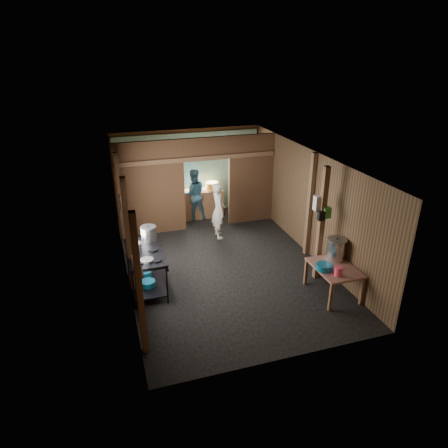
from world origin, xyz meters
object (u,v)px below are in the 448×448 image
object	(u,v)px
stove_pot_large	(149,234)
prep_table	(333,280)
gas_range	(146,270)
pink_bucket	(338,271)
stock_pot	(336,249)
yellow_tub	(212,186)
cook	(219,210)

from	to	relation	value
stove_pot_large	prep_table	bearing A→B (deg)	-28.24
gas_range	pink_bucket	bearing A→B (deg)	-25.45
stove_pot_large	pink_bucket	distance (m)	4.08
stock_pot	pink_bucket	bearing A→B (deg)	-117.13
gas_range	prep_table	size ratio (longest dim) A/B	1.38
yellow_tub	prep_table	bearing A→B (deg)	-76.30
stove_pot_large	cook	bearing A→B (deg)	36.49
stock_pot	pink_bucket	size ratio (longest dim) A/B	2.60
gas_range	pink_bucket	size ratio (longest dim) A/B	8.08
stove_pot_large	stock_pot	distance (m)	4.07
gas_range	stove_pot_large	xyz separation A→B (m)	(0.17, 0.51, 0.60)
cook	stove_pot_large	bearing A→B (deg)	129.08
pink_bucket	cook	world-z (taller)	cook
gas_range	stock_pot	xyz separation A→B (m)	(3.91, -1.09, 0.43)
pink_bucket	yellow_tub	bearing A→B (deg)	101.65
stock_pot	yellow_tub	size ratio (longest dim) A/B	1.24
gas_range	cook	xyz separation A→B (m)	(2.23, 2.03, 0.33)
stove_pot_large	yellow_tub	world-z (taller)	stove_pot_large
prep_table	yellow_tub	distance (m)	5.15
stove_pot_large	cook	size ratio (longest dim) A/B	0.23
prep_table	stock_pot	world-z (taller)	stock_pot
gas_range	prep_table	bearing A→B (deg)	-20.60
gas_range	yellow_tub	bearing A→B (deg)	54.99
gas_range	prep_table	xyz separation A→B (m)	(3.71, -1.39, -0.12)
prep_table	cook	world-z (taller)	cook
gas_range	stove_pot_large	world-z (taller)	stove_pot_large
gas_range	yellow_tub	world-z (taller)	yellow_tub
prep_table	stock_pot	size ratio (longest dim) A/B	2.25
prep_table	cook	bearing A→B (deg)	113.33
prep_table	pink_bucket	size ratio (longest dim) A/B	5.85
prep_table	yellow_tub	bearing A→B (deg)	103.70
stove_pot_large	pink_bucket	bearing A→B (deg)	-32.94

